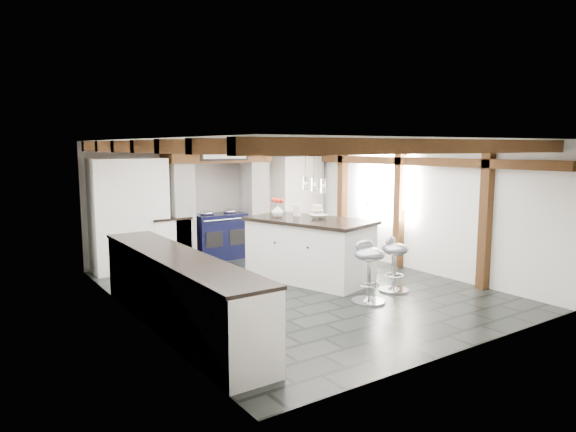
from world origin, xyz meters
TOP-DOWN VIEW (x-y plane):
  - ground at (0.00, 0.00)m, footprint 6.00×6.00m
  - room_shell at (-0.61, 1.42)m, footprint 6.00×6.03m
  - range_cooker at (0.00, 2.68)m, footprint 1.00×0.63m
  - kitchen_island at (0.51, 0.37)m, footprint 1.65×2.30m
  - bar_stool_near at (1.16, -0.92)m, footprint 0.54×0.54m
  - bar_stool_far at (0.44, -1.13)m, footprint 0.48×0.48m

SIDE VIEW (x-z plane):
  - ground at x=0.00m, z-range 0.00..0.00m
  - range_cooker at x=0.00m, z-range -0.03..0.96m
  - bar_stool_near at x=1.16m, z-range 0.10..0.95m
  - kitchen_island at x=0.51m, z-range -0.16..1.21m
  - bar_stool_far at x=0.44m, z-range 0.11..1.00m
  - room_shell at x=-0.61m, z-range -1.93..4.07m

